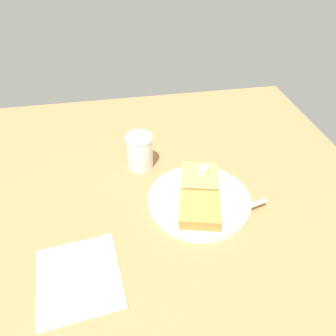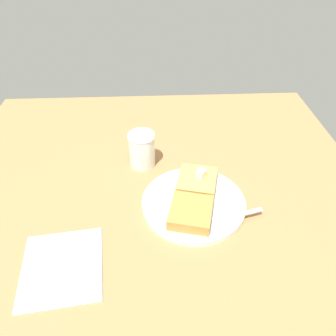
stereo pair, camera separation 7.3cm
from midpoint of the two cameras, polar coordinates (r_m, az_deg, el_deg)
table_surface at (r=73.46cm, az=1.21°, el=-6.14°), size 98.35×98.35×2.88cm
plate at (r=70.77cm, az=7.78°, el=-6.14°), size 22.01×22.01×1.50cm
toast_slice_left at (r=72.95cm, az=8.25°, el=-2.50°), size 10.66×10.13×2.50cm
toast_slice_middle at (r=66.12cm, az=7.55°, el=-7.85°), size 10.66×10.13×2.50cm
butter_pat_primary at (r=71.82cm, az=9.03°, el=-1.06°), size 2.57×2.54×1.91cm
fork at (r=67.46cm, az=12.80°, el=-8.83°), size 5.51×15.83×0.36cm
syrup_jar at (r=79.20cm, az=-1.61°, el=2.94°), size 6.54×6.54×8.68cm
napkin at (r=62.72cm, az=-14.32°, el=-16.49°), size 17.24×15.85×0.30cm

